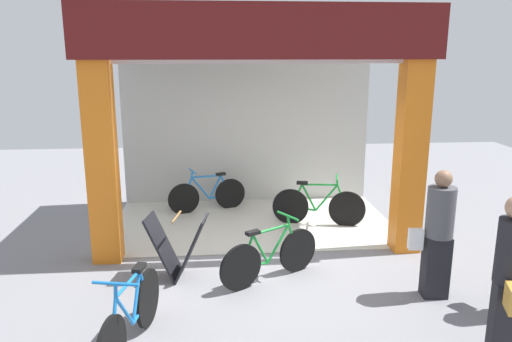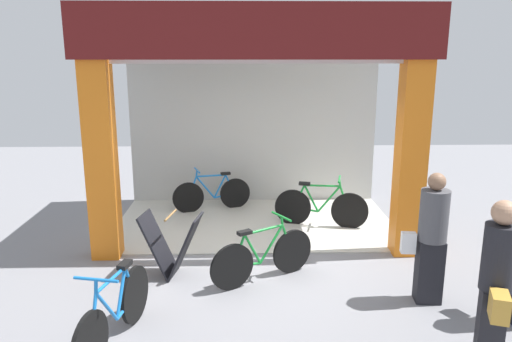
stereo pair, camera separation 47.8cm
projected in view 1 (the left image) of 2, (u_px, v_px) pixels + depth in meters
ground_plane at (260, 254)px, 7.65m from camera, size 17.96×17.96×0.00m
shop_facade at (252, 115)px, 8.59m from camera, size 5.18×3.20×3.70m
bicycle_inside_0 at (208, 195)px, 9.61m from camera, size 1.49×0.54×0.85m
bicycle_inside_1 at (318, 206)px, 8.84m from camera, size 1.62×0.51×0.91m
bicycle_parked_0 at (131, 318)px, 5.11m from camera, size 0.49×1.66×0.93m
bicycle_parked_1 at (270, 256)px, 6.70m from camera, size 1.40×0.86×0.88m
sandwich_board_sign at (178, 247)px, 6.76m from camera, size 0.88×0.60×0.91m
pedestrian_1 at (510, 276)px, 4.93m from camera, size 0.42×0.64×1.70m
pedestrian_2 at (438, 233)px, 6.16m from camera, size 0.56×0.38×1.66m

